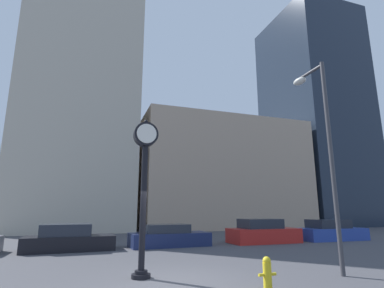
{
  "coord_description": "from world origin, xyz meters",
  "views": [
    {
      "loc": [
        -2.36,
        -8.59,
        1.95
      ],
      "look_at": [
        4.23,
        10.8,
        6.46
      ],
      "focal_mm": 28.0,
      "sensor_mm": 36.0,
      "label": 1
    }
  ],
  "objects_px": {
    "car_blue": "(331,231)",
    "car_navy": "(169,237)",
    "fire_hydrant_near": "(267,273)",
    "street_clock": "(144,174)",
    "street_lamp_right": "(321,131)",
    "car_black": "(69,239)",
    "car_red": "(263,233)"
  },
  "relations": [
    {
      "from": "car_blue",
      "to": "car_navy",
      "type": "bearing_deg",
      "value": 179.91
    },
    {
      "from": "car_blue",
      "to": "fire_hydrant_near",
      "type": "height_order",
      "value": "car_blue"
    },
    {
      "from": "street_clock",
      "to": "street_lamp_right",
      "type": "relative_size",
      "value": 0.69
    },
    {
      "from": "car_navy",
      "to": "street_clock",
      "type": "bearing_deg",
      "value": -113.66
    },
    {
      "from": "fire_hydrant_near",
      "to": "street_lamp_right",
      "type": "height_order",
      "value": "street_lamp_right"
    },
    {
      "from": "car_black",
      "to": "fire_hydrant_near",
      "type": "height_order",
      "value": "car_black"
    },
    {
      "from": "car_black",
      "to": "car_navy",
      "type": "height_order",
      "value": "car_black"
    },
    {
      "from": "car_blue",
      "to": "street_lamp_right",
      "type": "bearing_deg",
      "value": -132.32
    },
    {
      "from": "street_lamp_right",
      "to": "car_red",
      "type": "bearing_deg",
      "value": 72.1
    },
    {
      "from": "fire_hydrant_near",
      "to": "car_black",
      "type": "bearing_deg",
      "value": 118.7
    },
    {
      "from": "street_clock",
      "to": "car_black",
      "type": "bearing_deg",
      "value": 108.48
    },
    {
      "from": "car_red",
      "to": "car_navy",
      "type": "bearing_deg",
      "value": 178.49
    },
    {
      "from": "car_blue",
      "to": "street_lamp_right",
      "type": "distance_m",
      "value": 12.22
    },
    {
      "from": "car_red",
      "to": "car_blue",
      "type": "relative_size",
      "value": 0.95
    },
    {
      "from": "street_clock",
      "to": "car_red",
      "type": "height_order",
      "value": "street_clock"
    },
    {
      "from": "car_navy",
      "to": "car_blue",
      "type": "xyz_separation_m",
      "value": [
        10.96,
        -0.13,
        0.06
      ]
    },
    {
      "from": "car_navy",
      "to": "fire_hydrant_near",
      "type": "relative_size",
      "value": 5.58
    },
    {
      "from": "car_black",
      "to": "car_red",
      "type": "distance_m",
      "value": 10.94
    },
    {
      "from": "car_black",
      "to": "car_navy",
      "type": "relative_size",
      "value": 0.97
    },
    {
      "from": "street_clock",
      "to": "car_navy",
      "type": "height_order",
      "value": "street_clock"
    },
    {
      "from": "car_red",
      "to": "car_blue",
      "type": "distance_m",
      "value": 5.12
    },
    {
      "from": "car_navy",
      "to": "car_blue",
      "type": "bearing_deg",
      "value": -3.94
    },
    {
      "from": "car_blue",
      "to": "fire_hydrant_near",
      "type": "xyz_separation_m",
      "value": [
        -10.87,
        -9.43,
        -0.15
      ]
    },
    {
      "from": "street_clock",
      "to": "car_black",
      "type": "relative_size",
      "value": 1.12
    },
    {
      "from": "car_black",
      "to": "fire_hydrant_near",
      "type": "distance_m",
      "value": 10.8
    },
    {
      "from": "fire_hydrant_near",
      "to": "car_navy",
      "type": "bearing_deg",
      "value": 90.56
    },
    {
      "from": "car_navy",
      "to": "car_black",
      "type": "bearing_deg",
      "value": 177.76
    },
    {
      "from": "car_navy",
      "to": "street_lamp_right",
      "type": "distance_m",
      "value": 10.0
    },
    {
      "from": "car_navy",
      "to": "fire_hydrant_near",
      "type": "distance_m",
      "value": 9.56
    },
    {
      "from": "car_black",
      "to": "car_red",
      "type": "bearing_deg",
      "value": -2.26
    },
    {
      "from": "street_clock",
      "to": "car_navy",
      "type": "xyz_separation_m",
      "value": [
        2.7,
        7.25,
        -2.54
      ]
    },
    {
      "from": "street_lamp_right",
      "to": "car_navy",
      "type": "bearing_deg",
      "value": 109.91
    }
  ]
}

